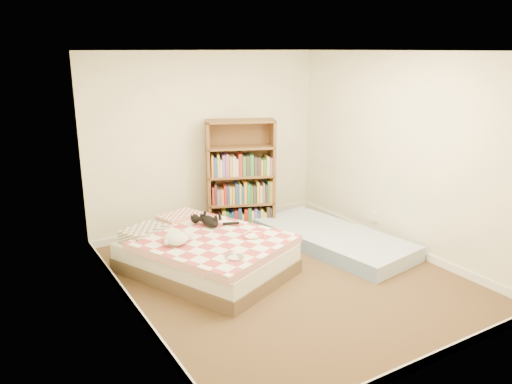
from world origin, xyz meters
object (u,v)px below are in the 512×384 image
bookshelf (240,190)px  black_cat (209,220)px  bed (204,253)px  white_dog (177,238)px  floor_mattress (333,239)px

bookshelf → black_cat: 1.14m
bed → bookshelf: size_ratio=1.39×
bookshelf → white_dog: (-1.42, -1.13, -0.06)m
black_cat → white_dog: bearing=173.0°
bed → white_dog: (-0.36, -0.09, 0.29)m
black_cat → white_dog: (-0.57, -0.38, 0.01)m
black_cat → bookshelf: bearing=0.5°
bookshelf → floor_mattress: bearing=-37.3°
bed → black_cat: bearing=30.6°
bookshelf → black_cat: size_ratio=2.65×
floor_mattress → black_cat: (-1.58, 0.46, 0.41)m
bookshelf → white_dog: bookshelf is taller
bed → white_dog: size_ratio=5.65×
bookshelf → black_cat: bearing=-116.9°
black_cat → white_dog: 0.68m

